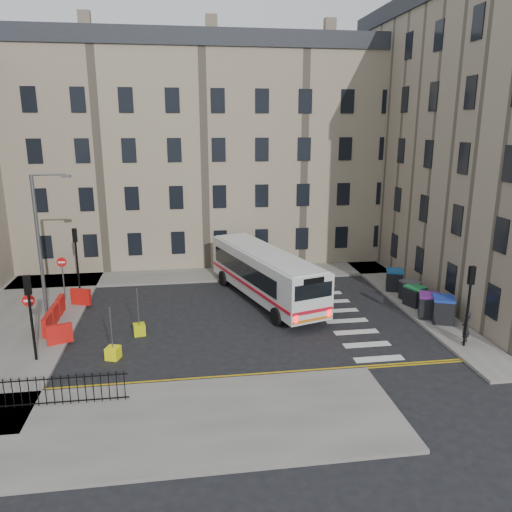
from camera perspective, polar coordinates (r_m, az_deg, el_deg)
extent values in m
plane|color=black|center=(29.08, 2.01, -6.96)|extent=(120.00, 120.00, 0.00)
cube|color=slate|center=(36.77, -9.67, -2.33)|extent=(36.00, 3.20, 0.15)
cube|color=slate|center=(35.25, 15.39, -3.42)|extent=(2.40, 26.00, 0.15)
cube|color=slate|center=(30.93, -25.01, -6.91)|extent=(6.00, 22.00, 0.15)
cube|color=slate|center=(19.83, -13.70, -18.36)|extent=(20.00, 6.00, 0.15)
cube|color=gray|center=(42.20, -11.36, 10.76)|extent=(38.00, 10.50, 16.00)
cube|color=black|center=(42.50, -11.99, 22.39)|extent=(38.30, 10.80, 1.20)
cylinder|color=black|center=(26.61, 22.97, -6.27)|extent=(0.12, 0.12, 3.20)
cube|color=black|center=(25.98, 23.43, -2.04)|extent=(0.28, 0.22, 0.90)
cylinder|color=black|center=(34.99, -19.72, -1.03)|extent=(0.12, 0.12, 3.20)
cube|color=black|center=(34.52, -20.01, 2.24)|extent=(0.28, 0.22, 0.90)
cylinder|color=black|center=(25.31, -24.18, -7.47)|extent=(0.12, 0.12, 3.20)
cube|color=black|center=(24.65, -24.68, -3.05)|extent=(0.28, 0.22, 0.90)
cylinder|color=#595B5E|center=(30.41, -23.53, 0.96)|extent=(0.20, 0.20, 8.00)
cube|color=#595B5E|center=(29.78, -24.34, 8.58)|extent=(0.50, 0.22, 0.14)
cylinder|color=#595B5E|center=(33.33, -21.14, -2.65)|extent=(0.08, 0.08, 2.40)
cube|color=red|center=(32.94, -21.38, -0.16)|extent=(0.60, 0.04, 0.60)
cylinder|color=#595B5E|center=(26.93, -24.28, -7.08)|extent=(0.08, 0.08, 2.40)
cube|color=red|center=(26.44, -24.63, -4.05)|extent=(0.60, 0.04, 0.60)
cube|color=red|center=(28.44, -22.75, -7.28)|extent=(0.25, 1.25, 1.00)
cube|color=red|center=(29.79, -22.07, -6.21)|extent=(0.25, 1.25, 1.00)
cube|color=red|center=(31.16, -21.45, -5.23)|extent=(0.25, 1.25, 1.00)
cube|color=red|center=(32.17, -19.39, -4.42)|extent=(1.26, 0.66, 1.00)
cube|color=red|center=(27.05, -21.55, -8.29)|extent=(1.26, 0.66, 1.00)
cube|color=black|center=(21.62, -25.04, -12.80)|extent=(7.80, 0.04, 0.04)
cube|color=black|center=(22.09, -24.74, -15.16)|extent=(7.80, 0.04, 0.04)
cube|color=silver|center=(31.23, 1.03, -1.88)|extent=(5.83, 11.63, 2.59)
cube|color=black|center=(31.09, -1.54, -1.57)|extent=(2.75, 8.71, 1.03)
cube|color=black|center=(32.19, 2.70, -1.00)|extent=(2.75, 8.71, 1.03)
cube|color=black|center=(36.17, -3.00, 0.86)|extent=(2.19, 0.73, 1.14)
cube|color=black|center=(26.35, 6.59, -4.01)|extent=(2.19, 0.73, 0.83)
cube|color=red|center=(30.88, -1.15, -3.29)|extent=(3.34, 10.68, 0.19)
cube|color=red|center=(32.00, 3.12, -2.65)|extent=(3.34, 10.68, 0.19)
cube|color=#FF0C0C|center=(26.32, 4.59, -7.22)|extent=(0.23, 0.11, 0.41)
cube|color=#FF0C0C|center=(27.35, 8.37, -6.47)|extent=(0.23, 0.11, 0.41)
cylinder|color=black|center=(34.45, -3.76, -2.55)|extent=(0.58, 1.07, 1.03)
cylinder|color=black|center=(35.44, 0.13, -2.02)|extent=(0.58, 1.07, 1.03)
cylinder|color=black|center=(27.71, 2.36, -6.94)|extent=(0.58, 1.07, 1.03)
cylinder|color=black|center=(28.93, 6.92, -6.08)|extent=(0.58, 1.07, 1.03)
cube|color=black|center=(29.63, 20.55, -5.86)|extent=(1.45, 1.55, 1.29)
cube|color=navy|center=(29.40, 20.67, -4.56)|extent=(1.53, 1.62, 0.14)
cube|color=black|center=(30.10, 19.08, -5.48)|extent=(1.41, 1.49, 1.23)
cube|color=#5A1D6E|center=(29.88, 19.19, -4.26)|extent=(1.48, 1.56, 0.13)
cube|color=black|center=(31.71, 17.68, -4.46)|extent=(1.23, 1.31, 1.10)
cube|color=#187037|center=(31.52, 17.77, -3.42)|extent=(1.30, 1.38, 0.11)
cube|color=black|center=(32.59, 17.17, -3.89)|extent=(1.12, 1.23, 1.10)
cube|color=#3E3E40|center=(32.41, 17.25, -2.87)|extent=(1.17, 1.28, 0.11)
cube|color=black|center=(34.28, 15.52, -2.73)|extent=(1.37, 1.46, 1.23)
cube|color=#154B87|center=(34.09, 15.60, -1.64)|extent=(1.44, 1.53, 0.13)
imported|color=black|center=(27.27, 22.85, -7.53)|extent=(0.70, 0.67, 1.62)
cube|color=#FAF70D|center=(25.01, -16.01, -10.59)|extent=(0.77, 0.77, 0.60)
cube|color=#C2CB0B|center=(27.30, -13.19, -8.18)|extent=(0.70, 0.70, 0.60)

